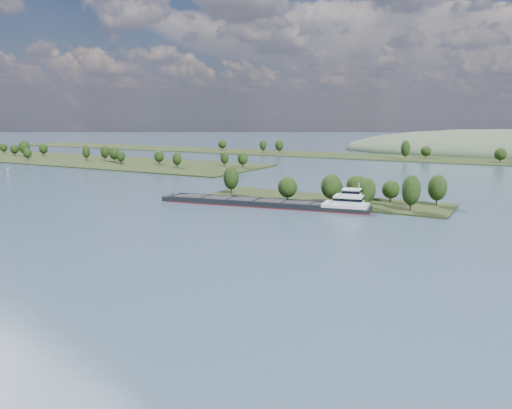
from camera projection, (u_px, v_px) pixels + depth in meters
The scene contains 6 objects.
ground at pixel (253, 230), 152.52m from camera, with size 1800.00×1800.00×0.00m, color #334458.
tree_island at pixel (338, 193), 199.90m from camera, with size 100.00×31.46×14.32m.
left_bank at pixel (81, 160), 381.65m from camera, with size 300.00×80.00×15.00m.
back_shoreline at pixel (434, 159), 390.54m from camera, with size 900.00×60.00×16.08m.
cargo_barge at pixel (277, 203), 191.65m from camera, with size 84.00×22.95×11.29m.
motorboat at pixel (7, 170), 309.53m from camera, with size 2.13×5.66×2.19m, color silver.
Camera 1 is at (72.22, -9.98, 34.81)m, focal length 35.00 mm.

